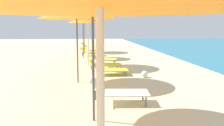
# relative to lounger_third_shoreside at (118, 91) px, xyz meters

# --- Properties ---
(lounger_third_shoreside) EXTENTS (1.48, 0.76, 0.64)m
(lounger_third_shoreside) POSITION_rel_lounger_third_shoreside_xyz_m (0.00, 0.00, 0.00)
(lounger_third_shoreside) COLOR white
(lounger_third_shoreside) RESTS_ON ground
(umbrella_fourth) EXTENTS (2.48, 2.48, 2.68)m
(umbrella_fourth) POSITION_rel_lounger_third_shoreside_xyz_m (-1.07, 2.36, 2.05)
(umbrella_fourth) COLOR #4C4C51
(umbrella_fourth) RESTS_ON ground
(lounger_fourth_shoreside) EXTENTS (1.50, 0.73, 0.60)m
(lounger_fourth_shoreside) POSITION_rel_lounger_third_shoreside_xyz_m (0.03, 3.54, -0.05)
(lounger_fourth_shoreside) COLOR yellow
(lounger_fourth_shoreside) RESTS_ON ground
(umbrella_fifth) EXTENTS (2.44, 2.44, 2.95)m
(umbrella_fifth) POSITION_rel_lounger_third_shoreside_xyz_m (-0.71, 5.62, 2.27)
(umbrella_fifth) COLOR silver
(umbrella_fifth) RESTS_ON ground
(lounger_fifth_shoreside) EXTENTS (1.44, 0.86, 0.60)m
(lounger_fifth_shoreside) POSITION_rel_lounger_third_shoreside_xyz_m (0.02, 6.56, -0.04)
(lounger_fifth_shoreside) COLOR yellow
(lounger_fifth_shoreside) RESTS_ON ground
(lounger_fifth_inland) EXTENTS (1.54, 0.78, 0.49)m
(lounger_fifth_inland) POSITION_rel_lounger_third_shoreside_xyz_m (-0.03, 4.68, -0.06)
(lounger_fifth_inland) COLOR yellow
(lounger_fifth_inland) RESTS_ON ground
(umbrella_sixth) EXTENTS (1.90, 1.90, 2.52)m
(umbrella_sixth) POSITION_rel_lounger_third_shoreside_xyz_m (-1.01, 8.82, 1.96)
(umbrella_sixth) COLOR #4C4C51
(umbrella_sixth) RESTS_ON ground
(lounger_sixth_shoreside) EXTENTS (1.56, 0.71, 0.56)m
(lounger_sixth_shoreside) POSITION_rel_lounger_third_shoreside_xyz_m (-0.53, 9.90, -0.02)
(lounger_sixth_shoreside) COLOR yellow
(lounger_sixth_shoreside) RESTS_ON ground
(umbrella_farthest) EXTENTS (2.24, 2.24, 2.88)m
(umbrella_farthest) POSITION_rel_lounger_third_shoreside_xyz_m (-1.00, 12.37, 2.29)
(umbrella_farthest) COLOR olive
(umbrella_farthest) RESTS_ON ground
(lounger_farthest_shoreside) EXTENTS (1.63, 0.94, 0.64)m
(lounger_farthest_shoreside) POSITION_rel_lounger_third_shoreside_xyz_m (-0.54, 13.44, 0.03)
(lounger_farthest_shoreside) COLOR yellow
(lounger_farthest_shoreside) RESTS_ON ground
(lounger_farthest_inland) EXTENTS (1.26, 0.68, 0.56)m
(lounger_farthest_inland) POSITION_rel_lounger_third_shoreside_xyz_m (-0.55, 11.43, -0.02)
(lounger_farthest_inland) COLOR yellow
(lounger_farthest_inland) RESTS_ON ground
(beach_ball) EXTENTS (0.25, 0.25, 0.25)m
(beach_ball) POSITION_rel_lounger_third_shoreside_xyz_m (1.38, 2.94, -0.19)
(beach_ball) COLOR white
(beach_ball) RESTS_ON ground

